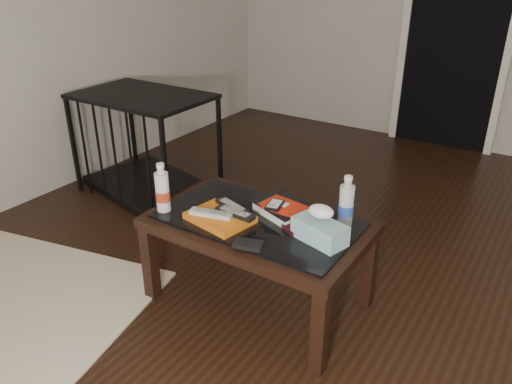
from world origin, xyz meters
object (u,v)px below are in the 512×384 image
tissue_box (320,231)px  pet_crate (148,161)px  water_bottle_right (346,201)px  water_bottle_left (162,187)px  textbook (284,209)px  coffee_table (258,231)px

tissue_box → pet_crate: bearing=173.8°
water_bottle_right → water_bottle_left: bearing=-156.7°
textbook → water_bottle_left: 0.58m
pet_crate → textbook: pet_crate is taller
tissue_box → water_bottle_left: bearing=-153.1°
coffee_table → tissue_box: 0.34m
water_bottle_left → tissue_box: (0.75, 0.15, -0.07)m
coffee_table → tissue_box: bearing=-3.5°
water_bottle_right → textbook: bearing=-168.6°
water_bottle_right → tissue_box: water_bottle_right is taller
water_bottle_left → water_bottle_right: 0.85m
tissue_box → textbook: bearing=168.1°
coffee_table → tissue_box: tissue_box is taller
coffee_table → textbook: bearing=56.3°
coffee_table → water_bottle_right: bearing=25.1°
pet_crate → tissue_box: bearing=-8.6°
pet_crate → coffee_table: bearing=-12.5°
pet_crate → water_bottle_right: size_ratio=4.26×
textbook → water_bottle_right: 0.30m
pet_crate → water_bottle_left: size_ratio=4.26×
coffee_table → water_bottle_right: size_ratio=4.20×
coffee_table → water_bottle_left: bearing=-158.2°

